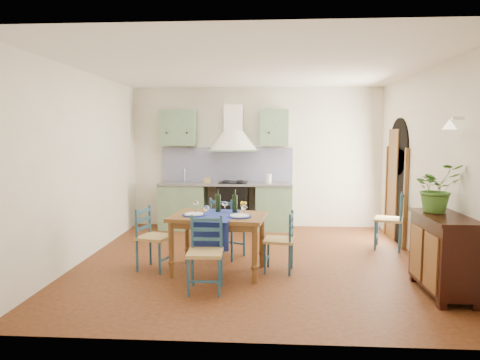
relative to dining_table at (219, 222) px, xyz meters
name	(u,v)px	position (x,y,z in m)	size (l,w,h in m)	color
floor	(252,261)	(0.43, 0.54, -0.70)	(5.00, 5.00, 0.00)	#3F1D0D
back_wall	(233,176)	(-0.04, 2.83, 0.35)	(5.00, 0.96, 2.80)	silver
right_wall	(422,170)	(2.93, 0.82, 0.64)	(0.26, 5.00, 2.80)	silver
left_wall	(83,166)	(-2.07, 0.54, 0.70)	(0.04, 5.00, 2.80)	silver
ceiling	(253,67)	(0.43, 0.54, 2.11)	(5.00, 5.00, 0.01)	white
dining_table	(219,222)	(0.00, 0.00, 0.00)	(1.33, 1.02, 1.10)	brown
chair_near	(205,253)	(-0.08, -0.68, -0.24)	(0.43, 0.43, 0.89)	navy
chair_far	(226,227)	(0.04, 0.69, -0.22)	(0.58, 0.58, 0.92)	navy
chair_left	(153,238)	(-0.92, 0.07, -0.25)	(0.50, 0.50, 0.86)	navy
chair_right	(281,241)	(0.84, 0.09, -0.27)	(0.44, 0.44, 0.82)	navy
chair_spare	(391,220)	(2.66, 1.37, -0.22)	(0.55, 0.55, 0.93)	navy
sideboard	(443,252)	(2.69, -0.64, -0.19)	(0.50, 1.05, 0.94)	black
potted_plant	(436,188)	(2.66, -0.43, 0.53)	(0.53, 0.46, 0.59)	#3F7127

